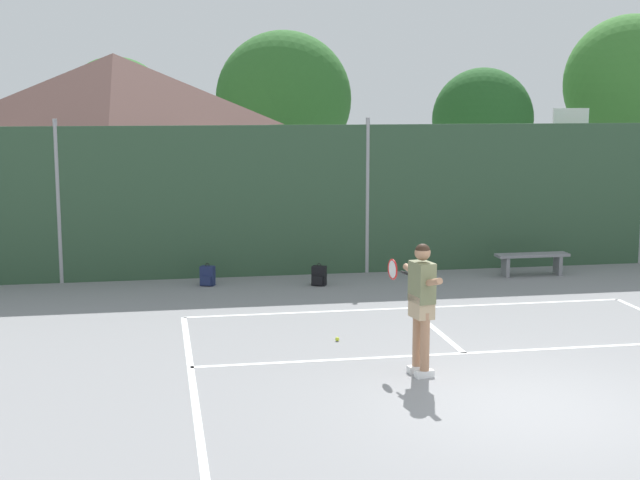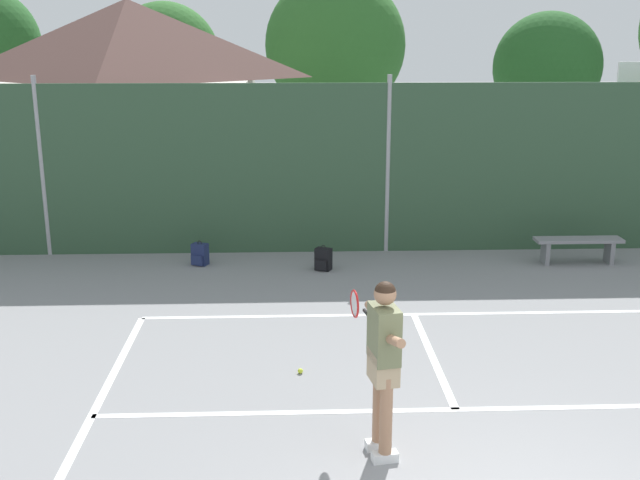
{
  "view_description": "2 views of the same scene",
  "coord_description": "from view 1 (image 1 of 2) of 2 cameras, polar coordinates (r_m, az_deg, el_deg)",
  "views": [
    {
      "loc": [
        -4.51,
        -10.33,
        3.85
      ],
      "look_at": [
        -1.63,
        5.75,
        1.27
      ],
      "focal_mm": 51.47,
      "sensor_mm": 36.0,
      "label": 1
    },
    {
      "loc": [
        -1.85,
        -5.32,
        4.16
      ],
      "look_at": [
        -1.44,
        5.2,
        1.27
      ],
      "focal_mm": 42.9,
      "sensor_mm": 36.0,
      "label": 2
    }
  ],
  "objects": [
    {
      "name": "ground_plane",
      "position": [
        11.91,
        12.89,
        -10.13
      ],
      "size": [
        120.0,
        120.0,
        0.0
      ],
      "primitive_type": "plane",
      "color": "gray"
    },
    {
      "name": "backpack_black",
      "position": [
        18.77,
        -0.07,
        -2.26
      ],
      "size": [
        0.33,
        0.33,
        0.46
      ],
      "color": "black",
      "rests_on": "ground"
    },
    {
      "name": "basketball_hoop",
      "position": [
        23.09,
        15.19,
        4.84
      ],
      "size": [
        0.9,
        0.67,
        3.55
      ],
      "color": "#9E9EA3",
      "rests_on": "ground"
    },
    {
      "name": "courtside_bench",
      "position": [
        20.29,
        13.04,
        -1.16
      ],
      "size": [
        1.6,
        0.36,
        0.48
      ],
      "color": "gray",
      "rests_on": "ground"
    },
    {
      "name": "court_markings",
      "position": [
        12.47,
        11.72,
        -9.19
      ],
      "size": [
        8.3,
        11.1,
        0.01
      ],
      "color": "white",
      "rests_on": "ground"
    },
    {
      "name": "treeline_backdrop",
      "position": [
        30.11,
        3.11,
        8.82
      ],
      "size": [
        26.7,
        4.18,
        6.58
      ],
      "color": "brown",
      "rests_on": "ground"
    },
    {
      "name": "chainlink_fence",
      "position": [
        19.97,
        2.95,
        2.55
      ],
      "size": [
        26.09,
        0.09,
        3.39
      ],
      "color": "#2D4C33",
      "rests_on": "ground"
    },
    {
      "name": "clubhouse_building",
      "position": [
        22.89,
        -12.56,
        5.41
      ],
      "size": [
        5.85,
        4.87,
        4.85
      ],
      "color": "beige",
      "rests_on": "ground"
    },
    {
      "name": "backpack_navy",
      "position": [
        18.9,
        -7.02,
        -2.25
      ],
      "size": [
        0.33,
        0.32,
        0.46
      ],
      "color": "navy",
      "rests_on": "ground"
    },
    {
      "name": "tennis_player",
      "position": [
        12.7,
        6.31,
        -3.53
      ],
      "size": [
        0.43,
        1.41,
        1.85
      ],
      "color": "silver",
      "rests_on": "ground"
    },
    {
      "name": "tennis_ball",
      "position": [
        14.6,
        1.08,
        -6.18
      ],
      "size": [
        0.07,
        0.07,
        0.07
      ],
      "primitive_type": "sphere",
      "color": "#CCE033",
      "rests_on": "ground"
    }
  ]
}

